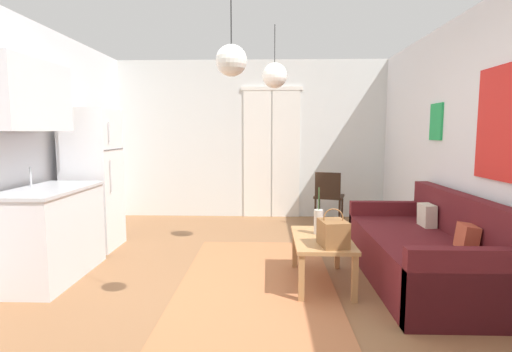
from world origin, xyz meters
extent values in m
cube|color=#8E603D|center=(0.00, 0.00, -0.05)|extent=(5.07, 7.45, 0.10)
cube|color=silver|center=(0.00, 3.47, 1.31)|extent=(4.67, 0.10, 2.63)
cube|color=white|center=(0.11, 3.41, 1.06)|extent=(0.46, 0.02, 2.13)
cube|color=white|center=(0.59, 3.41, 1.06)|extent=(0.46, 0.02, 2.13)
cube|color=white|center=(0.35, 3.41, 2.16)|extent=(1.02, 0.03, 0.06)
cube|color=red|center=(2.22, 0.08, 1.51)|extent=(0.02, 0.85, 0.96)
cube|color=green|center=(2.22, 1.42, 1.56)|extent=(0.02, 0.31, 0.42)
cube|color=yellow|center=(-2.22, 1.15, 1.78)|extent=(0.02, 0.32, 0.40)
cube|color=#B26B42|center=(0.18, 0.24, 0.01)|extent=(1.45, 3.08, 0.01)
cube|color=#5B191E|center=(1.73, 0.50, 0.23)|extent=(0.92, 1.99, 0.46)
cube|color=#5B191E|center=(2.11, 0.50, 0.43)|extent=(0.15, 1.99, 0.86)
cube|color=#5B191E|center=(1.73, -0.44, 0.31)|extent=(0.92, 0.11, 0.62)
cube|color=#5B191E|center=(1.73, 1.43, 0.31)|extent=(0.92, 0.11, 0.62)
cube|color=#B74C33|center=(1.96, 0.08, 0.56)|extent=(0.16, 0.22, 0.23)
cube|color=beige|center=(1.95, 0.89, 0.57)|extent=(0.13, 0.23, 0.24)
cube|color=#B27F4C|center=(0.80, 0.45, 0.43)|extent=(0.53, 0.92, 0.04)
cube|color=#B27F4C|center=(0.57, 0.03, 0.21)|extent=(0.05, 0.05, 0.41)
cube|color=#B27F4C|center=(1.02, 0.03, 0.21)|extent=(0.05, 0.05, 0.41)
cube|color=#B27F4C|center=(0.57, 0.87, 0.21)|extent=(0.05, 0.05, 0.41)
cube|color=#B27F4C|center=(1.02, 0.87, 0.21)|extent=(0.05, 0.05, 0.41)
cylinder|color=beige|center=(0.78, 0.59, 0.57)|extent=(0.09, 0.09, 0.24)
cylinder|color=#477F42|center=(0.78, 0.59, 0.80)|extent=(0.01, 0.01, 0.22)
cube|color=brown|center=(0.86, 0.18, 0.56)|extent=(0.26, 0.31, 0.23)
torus|color=brown|center=(0.86, 0.18, 0.69)|extent=(0.18, 0.01, 0.18)
cube|color=white|center=(-1.87, 1.53, 0.86)|extent=(0.55, 0.61, 1.72)
cube|color=#4C4C51|center=(-1.59, 1.53, 1.23)|extent=(0.01, 0.58, 0.01)
cylinder|color=#B7BABF|center=(-1.57, 1.36, 1.44)|extent=(0.02, 0.02, 0.24)
cylinder|color=#B7BABF|center=(-1.57, 1.36, 0.92)|extent=(0.02, 0.02, 0.38)
cube|color=silver|center=(-1.85, 0.51, 0.43)|extent=(0.59, 1.15, 0.87)
cube|color=#B7BABF|center=(-1.85, 0.51, 0.88)|extent=(0.62, 1.18, 0.03)
cube|color=#999BA0|center=(-1.85, 0.63, 0.84)|extent=(0.36, 0.40, 0.10)
cylinder|color=#B7BABF|center=(-2.08, 0.63, 1.00)|extent=(0.02, 0.02, 0.20)
cube|color=silver|center=(-1.98, 0.51, 1.78)|extent=(0.32, 1.03, 0.67)
cylinder|color=black|center=(1.45, 2.91, 0.22)|extent=(0.03, 0.03, 0.44)
cylinder|color=black|center=(1.11, 3.01, 0.22)|extent=(0.03, 0.03, 0.44)
cylinder|color=black|center=(1.35, 2.58, 0.22)|extent=(0.03, 0.03, 0.44)
cylinder|color=black|center=(1.01, 2.69, 0.22)|extent=(0.03, 0.03, 0.44)
cube|color=black|center=(1.23, 2.80, 0.45)|extent=(0.52, 0.51, 0.04)
cube|color=black|center=(1.18, 2.62, 0.65)|extent=(0.37, 0.14, 0.38)
sphere|color=white|center=(0.05, -0.54, 1.91)|extent=(0.21, 0.21, 0.21)
cylinder|color=black|center=(0.36, 1.32, 2.42)|extent=(0.01, 0.01, 0.41)
sphere|color=white|center=(0.36, 1.32, 2.07)|extent=(0.28, 0.28, 0.28)
camera|label=1|loc=(0.29, -3.18, 1.44)|focal=27.48mm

